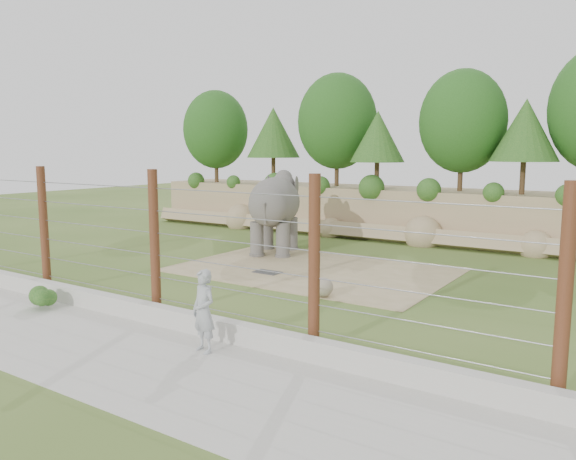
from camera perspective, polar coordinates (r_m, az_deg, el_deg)
The scene contains 11 objects.
ground at distance 19.19m, azimuth -3.32°, elevation -5.44°, with size 90.00×90.00×0.00m, color #426122.
back_embankment at distance 29.57m, azimuth 12.57°, elevation 6.91°, with size 30.00×5.52×8.77m.
dirt_patch at distance 21.35m, azimuth 2.61°, elevation -4.02°, with size 10.00×7.00×0.02m, color #9D8B5E.
drain_grate at distance 20.75m, azimuth -2.12°, elevation -4.30°, with size 1.00×0.60×0.03m, color #262628.
elephant at distance 24.49m, azimuth -1.37°, elevation 1.67°, with size 1.84×4.30×3.48m, color #5C5853, non-canonical shape.
stone_ball at distance 17.36m, azimuth 3.63°, elevation -5.81°, with size 0.60×0.60×0.60m, color gray.
retaining_wall at distance 15.56m, azimuth -14.54°, elevation -7.99°, with size 26.00×0.35×0.50m, color beige.
walkway at distance 14.44m, azimuth -20.50°, elevation -10.54°, with size 26.00×4.00×0.01m, color beige.
barrier_fence at distance 15.50m, azimuth -13.40°, elevation -1.37°, with size 20.26×0.26×4.00m.
walkway_shrub at distance 17.56m, azimuth -23.58°, elevation -6.29°, with size 0.65×0.65×0.65m, color #1A4E1A.
zookeeper at distance 12.74m, azimuth -8.56°, elevation -8.15°, with size 0.69×0.45×1.88m, color silver.
Camera 1 is at (11.21, -14.91, 4.50)m, focal length 35.00 mm.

